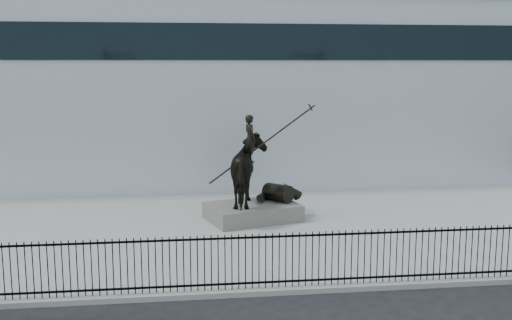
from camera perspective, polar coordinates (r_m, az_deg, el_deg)
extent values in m
plane|color=black|center=(15.26, 2.38, -14.23)|extent=(120.00, 120.00, 0.00)
cube|color=gray|center=(21.78, -0.71, -6.77)|extent=(30.00, 12.00, 0.15)
cube|color=silver|center=(33.92, -3.24, 6.54)|extent=(44.00, 14.00, 9.00)
cube|color=black|center=(16.29, 1.64, -11.53)|extent=(22.00, 0.05, 0.05)
cube|color=black|center=(15.89, 1.66, -7.31)|extent=(22.00, 0.05, 0.05)
cube|color=black|center=(16.09, 1.65, -9.53)|extent=(22.00, 0.03, 1.50)
cube|color=#615E59|center=(22.92, -0.33, -4.96)|extent=(3.82, 3.13, 0.62)
imported|color=black|center=(22.57, -0.33, -0.96)|extent=(2.90, 3.15, 2.63)
imported|color=black|center=(22.35, -0.57, 2.06)|extent=(0.60, 0.74, 1.78)
cylinder|color=black|center=(22.58, 0.51, 1.44)|extent=(4.06, 1.29, 2.68)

